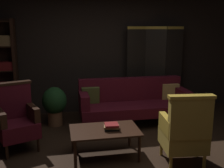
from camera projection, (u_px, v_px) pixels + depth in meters
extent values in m
plane|color=black|center=(123.00, 159.00, 3.94)|extent=(10.00, 10.00, 0.00)
cube|color=black|center=(98.00, 49.00, 6.00)|extent=(7.20, 0.10, 2.80)
cube|color=black|center=(136.00, 70.00, 6.01)|extent=(0.46, 0.13, 1.90)
cube|color=gold|center=(137.00, 28.00, 5.82)|extent=(0.46, 0.14, 0.06)
cube|color=black|center=(155.00, 70.00, 6.03)|extent=(0.42, 0.25, 1.90)
cube|color=gold|center=(156.00, 28.00, 5.84)|extent=(0.42, 0.26, 0.06)
cube|color=black|center=(173.00, 69.00, 6.07)|extent=(0.45, 0.17, 1.90)
cube|color=gold|center=(175.00, 28.00, 5.88)|extent=(0.45, 0.18, 0.06)
cube|color=black|center=(16.00, 70.00, 5.49)|extent=(0.06, 0.32, 2.05)
cylinder|color=black|center=(88.00, 128.00, 4.85)|extent=(0.07, 0.07, 0.22)
cylinder|color=black|center=(186.00, 121.00, 5.21)|extent=(0.07, 0.07, 0.22)
cylinder|color=black|center=(84.00, 117.00, 5.42)|extent=(0.07, 0.07, 0.22)
cylinder|color=black|center=(173.00, 111.00, 5.78)|extent=(0.07, 0.07, 0.22)
cube|color=#4C0F19|center=(134.00, 109.00, 5.27)|extent=(2.10, 0.76, 0.20)
cube|color=#4C0F19|center=(130.00, 89.00, 5.50)|extent=(2.10, 0.18, 0.46)
cube|color=#4C0F19|center=(84.00, 100.00, 5.04)|extent=(0.16, 0.68, 0.26)
cube|color=#4C0F19|center=(181.00, 95.00, 5.41)|extent=(0.16, 0.68, 0.26)
cube|color=#4C5123|center=(90.00, 96.00, 5.25)|extent=(0.34, 0.15, 0.35)
cube|color=tan|center=(170.00, 92.00, 5.57)|extent=(0.36, 0.18, 0.34)
cylinder|color=black|center=(75.00, 155.00, 3.63)|extent=(0.04, 0.04, 0.39)
cylinder|color=black|center=(139.00, 149.00, 3.80)|extent=(0.04, 0.04, 0.39)
cylinder|color=black|center=(73.00, 139.00, 4.15)|extent=(0.04, 0.04, 0.39)
cylinder|color=black|center=(130.00, 134.00, 4.32)|extent=(0.04, 0.04, 0.39)
cube|color=black|center=(105.00, 130.00, 3.93)|extent=(1.00, 0.64, 0.03)
cylinder|color=gold|center=(191.00, 147.00, 4.06)|extent=(0.04, 0.04, 0.22)
cylinder|color=gold|center=(161.00, 148.00, 4.02)|extent=(0.04, 0.04, 0.22)
cylinder|color=gold|center=(204.00, 162.00, 3.61)|extent=(0.04, 0.04, 0.22)
cylinder|color=gold|center=(171.00, 163.00, 3.57)|extent=(0.04, 0.04, 0.22)
cube|color=#B79338|center=(183.00, 140.00, 3.77)|extent=(0.62, 0.62, 0.24)
cube|color=#B79338|center=(190.00, 119.00, 3.47)|extent=(0.57, 0.18, 0.54)
cube|color=gold|center=(192.00, 97.00, 3.41)|extent=(0.61, 0.19, 0.04)
cube|color=gold|center=(200.00, 123.00, 3.74)|extent=(0.14, 0.51, 0.22)
cube|color=gold|center=(167.00, 125.00, 3.70)|extent=(0.14, 0.51, 0.22)
cylinder|color=black|center=(7.00, 152.00, 3.90)|extent=(0.04, 0.04, 0.22)
cylinder|color=black|center=(38.00, 145.00, 4.14)|extent=(0.04, 0.04, 0.22)
cylinder|color=black|center=(1.00, 141.00, 4.28)|extent=(0.04, 0.04, 0.22)
cylinder|color=black|center=(30.00, 135.00, 4.52)|extent=(0.04, 0.04, 0.22)
cube|color=#4C0F19|center=(18.00, 129.00, 4.16)|extent=(0.73, 0.73, 0.24)
cube|color=#4C0F19|center=(13.00, 101.00, 4.27)|extent=(0.56, 0.32, 0.54)
cube|color=black|center=(11.00, 83.00, 4.21)|extent=(0.61, 0.34, 0.04)
cube|color=black|center=(0.00, 118.00, 3.99)|extent=(0.27, 0.50, 0.22)
cube|color=black|center=(33.00, 112.00, 4.24)|extent=(0.27, 0.50, 0.22)
cylinder|color=brown|center=(55.00, 118.00, 5.27)|extent=(0.28, 0.28, 0.28)
ellipsoid|color=#193D19|center=(54.00, 101.00, 5.20)|extent=(0.47, 0.47, 0.54)
cube|color=black|center=(112.00, 129.00, 3.92)|extent=(0.22, 0.17, 0.03)
cube|color=#9E7A47|center=(112.00, 127.00, 3.91)|extent=(0.25, 0.20, 0.03)
cube|color=maroon|center=(112.00, 125.00, 3.91)|extent=(0.21, 0.20, 0.03)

